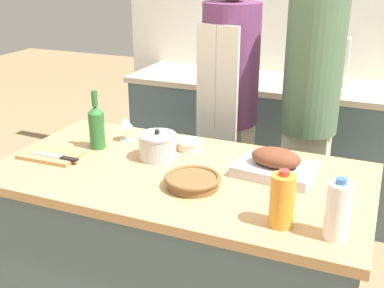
% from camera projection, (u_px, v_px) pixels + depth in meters
% --- Properties ---
extents(kitchen_island, '(1.59, 0.84, 0.88)m').
position_uv_depth(kitchen_island, '(181.00, 258.00, 2.21)').
color(kitchen_island, '#4C666B').
rests_on(kitchen_island, ground_plane).
extents(back_counter, '(2.00, 0.60, 0.92)m').
position_uv_depth(back_counter, '(266.00, 142.00, 3.52)').
color(back_counter, '#4C666B').
rests_on(back_counter, ground_plane).
extents(back_wall, '(2.50, 0.10, 2.55)m').
position_uv_depth(back_wall, '(285.00, 24.00, 3.52)').
color(back_wall, silver).
rests_on(back_wall, ground_plane).
extents(roasting_pan, '(0.34, 0.26, 0.12)m').
position_uv_depth(roasting_pan, '(275.00, 165.00, 2.00)').
color(roasting_pan, '#BCBCC1').
rests_on(roasting_pan, kitchen_island).
extents(wicker_basket, '(0.23, 0.23, 0.05)m').
position_uv_depth(wicker_basket, '(193.00, 181.00, 1.91)').
color(wicker_basket, brown).
rests_on(wicker_basket, kitchen_island).
extents(cutting_board, '(0.28, 0.17, 0.02)m').
position_uv_depth(cutting_board, '(51.00, 155.00, 2.20)').
color(cutting_board, '#AD7F51').
rests_on(cutting_board, kitchen_island).
extents(stock_pot, '(0.17, 0.17, 0.14)m').
position_uv_depth(stock_pot, '(157.00, 146.00, 2.16)').
color(stock_pot, '#B7B7BC').
rests_on(stock_pot, kitchen_island).
extents(mixing_bowl, '(0.12, 0.12, 0.05)m').
position_uv_depth(mixing_bowl, '(189.00, 144.00, 2.28)').
color(mixing_bowl, beige).
rests_on(mixing_bowl, kitchen_island).
extents(juice_jug, '(0.09, 0.09, 0.21)m').
position_uv_depth(juice_jug, '(282.00, 200.00, 1.61)').
color(juice_jug, orange).
rests_on(juice_jug, kitchen_island).
extents(milk_jug, '(0.08, 0.08, 0.21)m').
position_uv_depth(milk_jug, '(338.00, 211.00, 1.53)').
color(milk_jug, white).
rests_on(milk_jug, kitchen_island).
extents(wine_bottle_green, '(0.07, 0.07, 0.28)m').
position_uv_depth(wine_bottle_green, '(97.00, 126.00, 2.26)').
color(wine_bottle_green, '#28662D').
rests_on(wine_bottle_green, kitchen_island).
extents(wine_glass_left, '(0.08, 0.08, 0.12)m').
position_uv_depth(wine_glass_left, '(125.00, 123.00, 2.37)').
color(wine_glass_left, silver).
rests_on(wine_glass_left, kitchen_island).
extents(knife_chef, '(0.23, 0.03, 0.01)m').
position_uv_depth(knife_chef, '(58.00, 157.00, 2.15)').
color(knife_chef, '#B7B7BC').
rests_on(knife_chef, cutting_board).
extents(stand_mixer, '(0.18, 0.14, 0.31)m').
position_uv_depth(stand_mixer, '(335.00, 65.00, 3.22)').
color(stand_mixer, silver).
rests_on(stand_mixer, back_counter).
extents(condiment_bottle_tall, '(0.05, 0.05, 0.17)m').
position_uv_depth(condiment_bottle_tall, '(255.00, 71.00, 3.27)').
color(condiment_bottle_tall, '#234C28').
rests_on(condiment_bottle_tall, back_counter).
extents(condiment_bottle_short, '(0.06, 0.06, 0.14)m').
position_uv_depth(condiment_bottle_short, '(244.00, 71.00, 3.35)').
color(condiment_bottle_short, '#332D28').
rests_on(condiment_bottle_short, back_counter).
extents(condiment_bottle_extra, '(0.06, 0.06, 0.17)m').
position_uv_depth(condiment_bottle_extra, '(307.00, 75.00, 3.20)').
color(condiment_bottle_extra, '#B28E2D').
rests_on(condiment_bottle_extra, back_counter).
extents(person_cook_aproned, '(0.33, 0.35, 1.71)m').
position_uv_depth(person_cook_aproned, '(229.00, 101.00, 2.80)').
color(person_cook_aproned, beige).
rests_on(person_cook_aproned, ground_plane).
extents(person_cook_guest, '(0.30, 0.30, 1.76)m').
position_uv_depth(person_cook_guest, '(310.00, 105.00, 2.58)').
color(person_cook_guest, beige).
rests_on(person_cook_guest, ground_plane).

